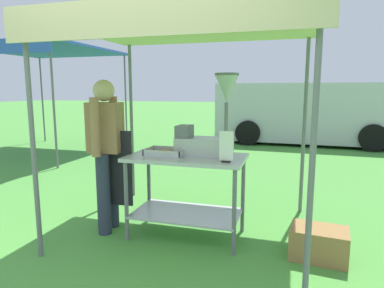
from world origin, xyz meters
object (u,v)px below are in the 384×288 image
supply_crate (319,243)px  stall_canopy (189,32)px  donut_cart (186,178)px  van_silver (308,112)px  menu_sign (226,149)px  donut_fryer (209,128)px  neighbour_tent (42,52)px  donut_tray (165,153)px  vendor (107,148)px

supply_crate → stall_canopy: bearing=170.2°
donut_cart → van_silver: size_ratio=0.23×
menu_sign → stall_canopy: bearing=147.1°
donut_fryer → stall_canopy: bearing=174.2°
donut_fryer → van_silver: 7.05m
neighbour_tent → supply_crate: bearing=-32.2°
stall_canopy → van_silver: (1.43, 6.92, -1.19)m
menu_sign → neighbour_tent: (-5.14, 3.83, 1.42)m
donut_cart → neighbour_tent: bearing=142.2°
donut_fryer → supply_crate: donut_fryer is taller
stall_canopy → supply_crate: 2.33m
supply_crate → donut_tray: bearing=176.8°
stall_canopy → donut_tray: (-0.21, -0.14, -1.20)m
donut_cart → neighbour_tent: (-4.69, 3.64, 1.78)m
donut_tray → supply_crate: 1.67m
van_silver → stall_canopy: bearing=-101.6°
donut_tray → van_silver: bearing=76.9°
vendor → van_silver: van_silver is taller
neighbour_tent → donut_cart: bearing=-37.8°
stall_canopy → donut_fryer: stall_canopy is taller
supply_crate → van_silver: van_silver is taller
donut_cart → donut_tray: 0.34m
donut_cart → donut_tray: donut_tray is taller
stall_canopy → donut_fryer: (0.22, -0.02, -0.94)m
stall_canopy → donut_fryer: size_ratio=3.06×
van_silver → menu_sign: bearing=-97.8°
donut_cart → vendor: size_ratio=0.73×
stall_canopy → vendor: bearing=-167.2°
donut_tray → van_silver: size_ratio=0.08×
donut_fryer → neighbour_tent: neighbour_tent is taller
donut_cart → donut_tray: (-0.21, -0.04, 0.26)m
menu_sign → donut_tray: bearing=167.2°
menu_sign → donut_cart: bearing=157.0°
donut_cart → vendor: (-0.85, -0.09, 0.29)m
supply_crate → van_silver: (0.14, 7.14, 0.74)m
donut_cart → neighbour_tent: 6.20m
donut_tray → neighbour_tent: size_ratio=0.13×
menu_sign → supply_crate: size_ratio=0.54×
stall_canopy → donut_tray: 1.22m
donut_tray → neighbour_tent: (-4.48, 3.68, 1.52)m
stall_canopy → van_silver: stall_canopy is taller
menu_sign → supply_crate: menu_sign is taller
stall_canopy → neighbour_tent: 5.89m
donut_fryer → donut_tray: bearing=-165.0°
vendor → supply_crate: size_ratio=3.05×
vendor → donut_tray: bearing=5.1°
stall_canopy → donut_cart: bearing=-90.0°
donut_tray → van_silver: 7.24m
menu_sign → vendor: size_ratio=0.18×
supply_crate → neighbour_tent: neighbour_tent is taller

